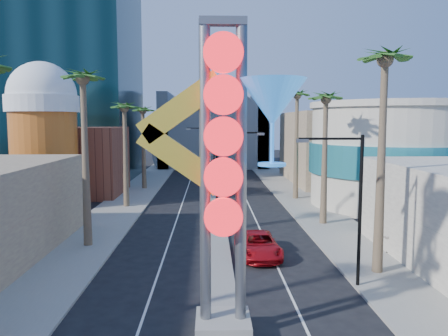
% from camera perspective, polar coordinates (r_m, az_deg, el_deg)
% --- Properties ---
extents(sidewalk_west, '(5.00, 100.00, 0.15)m').
position_cam_1_polar(sidewalk_west, '(50.39, -12.09, -3.86)').
color(sidewalk_west, gray).
rests_on(sidewalk_west, ground).
extents(sidewalk_east, '(5.00, 100.00, 0.15)m').
position_cam_1_polar(sidewalk_east, '(50.57, 9.65, -3.78)').
color(sidewalk_east, gray).
rests_on(sidewalk_east, ground).
extents(median, '(1.60, 84.00, 0.15)m').
position_cam_1_polar(median, '(52.54, -1.23, -3.33)').
color(median, gray).
rests_on(median, ground).
extents(hotel_tower, '(20.00, 20.00, 50.00)m').
position_cam_1_polar(hotel_tower, '(71.16, -20.49, 18.98)').
color(hotel_tower, black).
rests_on(hotel_tower, ground).
extents(brick_filler_west, '(10.00, 10.00, 8.00)m').
position_cam_1_polar(brick_filler_west, '(54.30, -18.38, 0.85)').
color(brick_filler_west, brown).
rests_on(brick_filler_west, ground).
extents(filler_east, '(10.00, 20.00, 10.00)m').
position_cam_1_polar(filler_east, '(64.10, 13.13, 2.65)').
color(filler_east, '#91735D').
rests_on(filler_east, ground).
extents(beer_mug, '(7.00, 7.00, 14.50)m').
position_cam_1_polar(beer_mug, '(46.84, -22.50, 4.62)').
color(beer_mug, '#C75C1A').
rests_on(beer_mug, ground).
extents(turquoise_building, '(16.60, 16.60, 10.60)m').
position_cam_1_polar(turquoise_building, '(47.69, 21.03, 1.57)').
color(turquoise_building, '#B0A495').
rests_on(turquoise_building, ground).
extents(canopy, '(22.00, 16.00, 22.00)m').
position_cam_1_polar(canopy, '(85.94, -1.46, 3.18)').
color(canopy, slate).
rests_on(canopy, ground).
extents(neon_sign, '(6.53, 2.60, 12.55)m').
position_cam_1_polar(neon_sign, '(16.90, 2.65, 1.49)').
color(neon_sign, gray).
rests_on(neon_sign, ground).
extents(streetlight_0, '(3.79, 0.25, 8.00)m').
position_cam_1_polar(streetlight_0, '(34.06, -0.03, -0.29)').
color(streetlight_0, black).
rests_on(streetlight_0, ground).
extents(streetlight_1, '(3.79, 0.25, 8.00)m').
position_cam_1_polar(streetlight_1, '(57.95, -1.85, 2.34)').
color(streetlight_1, black).
rests_on(streetlight_1, ground).
extents(streetlight_2, '(3.45, 0.25, 8.00)m').
position_cam_1_polar(streetlight_2, '(23.31, 16.30, -3.61)').
color(streetlight_2, black).
rests_on(streetlight_2, ground).
extents(palm_1, '(2.40, 2.40, 12.70)m').
position_cam_1_polar(palm_1, '(31.10, -17.94, 9.78)').
color(palm_1, brown).
rests_on(palm_1, ground).
extents(palm_2, '(2.40, 2.40, 11.20)m').
position_cam_1_polar(palm_2, '(44.66, -12.87, 6.98)').
color(palm_2, brown).
rests_on(palm_2, ground).
extents(palm_3, '(2.40, 2.40, 11.20)m').
position_cam_1_polar(palm_3, '(56.48, -10.53, 6.81)').
color(palm_3, brown).
rests_on(palm_3, ground).
extents(palm_5, '(2.40, 2.40, 13.20)m').
position_cam_1_polar(palm_5, '(25.78, 20.24, 11.52)').
color(palm_5, brown).
rests_on(palm_5, ground).
extents(palm_6, '(2.40, 2.40, 11.70)m').
position_cam_1_polar(palm_6, '(37.09, 13.16, 7.89)').
color(palm_6, brown).
rests_on(palm_6, ground).
extents(palm_7, '(2.40, 2.40, 12.70)m').
position_cam_1_polar(palm_7, '(48.81, 9.53, 8.54)').
color(palm_7, brown).
rests_on(palm_7, ground).
extents(red_pickup, '(2.85, 5.62, 1.52)m').
position_cam_1_polar(red_pickup, '(28.63, 4.46, -9.95)').
color(red_pickup, '#B60E16').
rests_on(red_pickup, ground).
extents(pedestrian_b, '(0.98, 0.77, 1.95)m').
position_cam_1_polar(pedestrian_b, '(30.66, 20.96, -8.55)').
color(pedestrian_b, gray).
rests_on(pedestrian_b, sidewalk_east).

